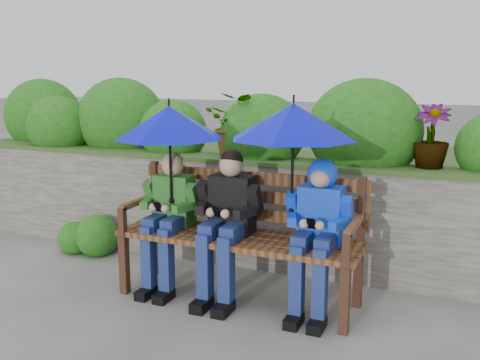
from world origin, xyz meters
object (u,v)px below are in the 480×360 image
at_px(park_bench, 242,227).
at_px(umbrella_right, 293,121).
at_px(boy_middle, 227,216).
at_px(boy_right, 318,222).
at_px(umbrella_left, 169,122).
at_px(boy_left, 169,212).

height_order(park_bench, umbrella_right, umbrella_right).
xyz_separation_m(boy_middle, boy_right, (0.74, 0.02, 0.03)).
bearing_deg(boy_right, umbrella_right, 176.49).
height_order(boy_right, umbrella_left, umbrella_left).
bearing_deg(umbrella_right, boy_middle, -176.81).
xyz_separation_m(boy_left, umbrella_left, (0.03, -0.01, 0.76)).
height_order(boy_left, umbrella_left, umbrella_left).
xyz_separation_m(park_bench, boy_left, (-0.63, -0.09, 0.08)).
distance_m(park_bench, umbrella_right, 0.98).
relative_size(boy_right, umbrella_left, 1.32).
distance_m(boy_middle, umbrella_right, 0.94).
relative_size(boy_middle, umbrella_right, 1.28).
bearing_deg(umbrella_right, umbrella_left, -178.38).
bearing_deg(boy_right, boy_middle, -178.72).
distance_m(park_bench, umbrella_left, 1.03).
xyz_separation_m(boy_left, umbrella_right, (1.07, 0.02, 0.80)).
bearing_deg(boy_left, boy_middle, -0.60).
xyz_separation_m(park_bench, umbrella_left, (-0.60, -0.10, 0.83)).
xyz_separation_m(boy_middle, umbrella_left, (-0.51, 0.00, 0.73)).
bearing_deg(boy_middle, umbrella_right, 3.19).
distance_m(park_bench, boy_left, 0.64).
bearing_deg(umbrella_right, boy_right, -3.51).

